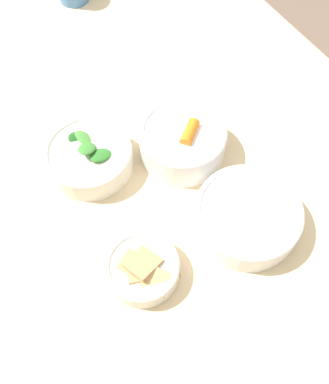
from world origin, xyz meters
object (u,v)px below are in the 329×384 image
Objects in this scene: bowl_beans_hotdog at (247,217)px; bowl_greens at (90,156)px; bowl_cookies at (143,268)px; bowl_carrots at (183,141)px.

bowl_greens is at bearing -144.78° from bowl_beans_hotdog.
bowl_greens is 0.24m from bowl_cookies.
bowl_carrots is 1.31× the size of bowl_cookies.
bowl_carrots is 0.18m from bowl_greens.
bowl_carrots reaches higher than bowl_greens.
bowl_carrots is at bearing 68.72° from bowl_greens.
bowl_beans_hotdog is 1.48× the size of bowl_cookies.
bowl_greens is (-0.06, -0.16, -0.01)m from bowl_carrots.
bowl_carrots is at bearing -175.91° from bowl_beans_hotdog.
bowl_cookies is at bearing -93.81° from bowl_beans_hotdog.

